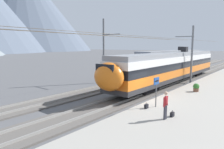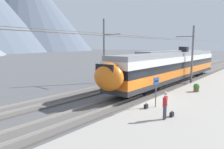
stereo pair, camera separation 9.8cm
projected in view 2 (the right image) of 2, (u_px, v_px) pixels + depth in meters
The scene contains 14 objects.
ground_plane at pixel (140, 103), 17.02m from camera, with size 400.00×400.00×0.00m, color #565659.
platform_slab at pixel (197, 111), 14.16m from camera, with size 120.00×7.45×0.33m, color #A39E93.
track_near at pixel (125, 99), 17.98m from camera, with size 120.00×3.00×0.28m.
track_far at pixel (89, 92), 20.79m from camera, with size 120.00×3.00×0.28m.
train_near_platform at pixel (172, 66), 25.41m from camera, with size 26.06×2.90×4.27m.
train_far_track at pixel (173, 60), 36.69m from camera, with size 24.00×2.87×4.27m.
catenary_mast_mid at pixel (191, 53), 24.96m from camera, with size 46.46×2.31×7.08m.
catenary_mast_far_side at pixel (105, 50), 25.54m from camera, with size 46.46×2.68×7.98m.
platform_sign at pixel (156, 85), 14.48m from camera, with size 0.70×0.08×2.13m.
passenger_walking at pixel (165, 104), 12.07m from camera, with size 0.53×0.22×1.69m.
handbag_beside_passenger at pixel (172, 114), 12.63m from camera, with size 0.32×0.18×0.40m.
handbag_near_sign at pixel (146, 106), 14.29m from camera, with size 0.32×0.18×0.43m.
potted_plant_platform_edge at pixel (196, 87), 19.54m from camera, with size 0.58×0.58×0.78m.
mountain_right_ridge at pixel (23, 7), 207.47m from camera, with size 138.17×138.17×88.11m, color #515B6B.
Camera 2 is at (-14.33, -8.58, 4.65)m, focal length 32.91 mm.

